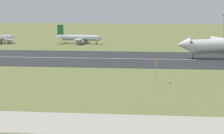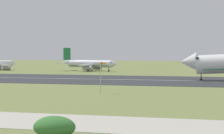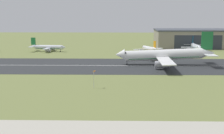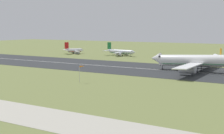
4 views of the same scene
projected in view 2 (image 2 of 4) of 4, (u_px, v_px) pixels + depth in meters
name	position (u px, v px, depth m)	size (l,w,h in m)	color
ground_plane	(32.00, 96.00, 101.95)	(659.22, 659.22, 0.00)	olive
runway_strip	(117.00, 80.00, 156.88)	(419.22, 48.34, 0.06)	#2B2D30
runway_centreline	(117.00, 79.00, 156.88)	(377.30, 0.70, 0.01)	silver
airplane_parked_west	(89.00, 64.00, 220.87)	(25.80, 18.11, 9.69)	silver
shrub_clump	(53.00, 127.00, 53.08)	(4.58, 3.97, 2.24)	#387533
windsock_pole	(104.00, 65.00, 108.04)	(1.09, 2.72, 6.38)	#B7B7BC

